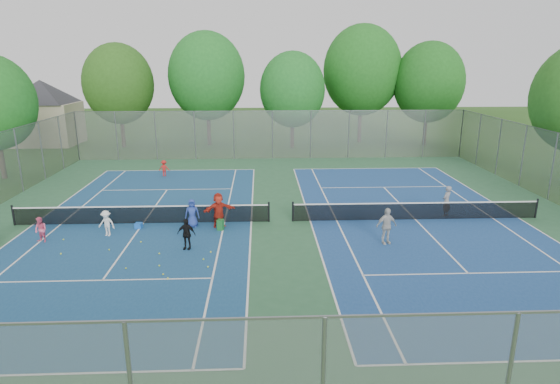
# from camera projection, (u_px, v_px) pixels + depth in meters

# --- Properties ---
(ground) EXTENTS (120.00, 120.00, 0.00)m
(ground) POSITION_uv_depth(u_px,v_px,m) (281.00, 222.00, 24.01)
(ground) COLOR #264D18
(ground) RESTS_ON ground
(court_pad) EXTENTS (32.00, 32.00, 0.01)m
(court_pad) POSITION_uv_depth(u_px,v_px,m) (281.00, 221.00, 24.01)
(court_pad) COLOR #2C5C3A
(court_pad) RESTS_ON ground
(court_left) EXTENTS (10.97, 23.77, 0.01)m
(court_left) POSITION_uv_depth(u_px,v_px,m) (143.00, 223.00, 23.72)
(court_left) COLOR navy
(court_left) RESTS_ON court_pad
(court_right) EXTENTS (10.97, 23.77, 0.01)m
(court_right) POSITION_uv_depth(u_px,v_px,m) (415.00, 219.00, 24.29)
(court_right) COLOR navy
(court_right) RESTS_ON court_pad
(net_left) EXTENTS (12.87, 0.10, 0.91)m
(net_left) POSITION_uv_depth(u_px,v_px,m) (143.00, 215.00, 23.60)
(net_left) COLOR black
(net_left) RESTS_ON ground
(net_right) EXTENTS (12.87, 0.10, 0.91)m
(net_right) POSITION_uv_depth(u_px,v_px,m) (416.00, 211.00, 24.17)
(net_right) COLOR black
(net_right) RESTS_ON ground
(fence_north) EXTENTS (32.00, 0.10, 4.00)m
(fence_north) POSITION_uv_depth(u_px,v_px,m) (272.00, 135.00, 38.85)
(fence_north) COLOR gray
(fence_north) RESTS_ON ground
(house) EXTENTS (11.03, 11.03, 7.30)m
(house) POSITION_uv_depth(u_px,v_px,m) (42.00, 101.00, 45.04)
(house) COLOR #B7A88C
(house) RESTS_ON ground
(tree_nw) EXTENTS (6.40, 6.40, 9.58)m
(tree_nw) POSITION_uv_depth(u_px,v_px,m) (118.00, 84.00, 42.99)
(tree_nw) COLOR #443326
(tree_nw) RESTS_ON ground
(tree_nl) EXTENTS (7.20, 7.20, 10.69)m
(tree_nl) POSITION_uv_depth(u_px,v_px,m) (207.00, 76.00, 44.10)
(tree_nl) COLOR #443326
(tree_nl) RESTS_ON ground
(tree_nc) EXTENTS (6.00, 6.00, 8.85)m
(tree_nc) POSITION_uv_depth(u_px,v_px,m) (292.00, 90.00, 42.82)
(tree_nc) COLOR #443326
(tree_nc) RESTS_ON ground
(tree_nr) EXTENTS (7.60, 7.60, 11.42)m
(tree_nr) POSITION_uv_depth(u_px,v_px,m) (362.00, 70.00, 45.54)
(tree_nr) COLOR #443326
(tree_nr) RESTS_ON ground
(tree_ne) EXTENTS (6.60, 6.60, 9.77)m
(tree_ne) POSITION_uv_depth(u_px,v_px,m) (429.00, 82.00, 44.15)
(tree_ne) COLOR #443326
(tree_ne) RESTS_ON ground
(ball_crate) EXTENTS (0.36, 0.36, 0.27)m
(ball_crate) POSITION_uv_depth(u_px,v_px,m) (139.00, 226.00, 23.02)
(ball_crate) COLOR blue
(ball_crate) RESTS_ON ground
(ball_hopper) EXTENTS (0.35, 0.35, 0.55)m
(ball_hopper) POSITION_uv_depth(u_px,v_px,m) (220.00, 225.00, 22.72)
(ball_hopper) COLOR #228032
(ball_hopper) RESTS_ON ground
(student_b) EXTENTS (0.71, 0.64, 1.19)m
(student_b) POSITION_uv_depth(u_px,v_px,m) (41.00, 230.00, 21.13)
(student_b) COLOR #F86088
(student_b) RESTS_ON ground
(student_c) EXTENTS (0.90, 0.65, 1.25)m
(student_c) POSITION_uv_depth(u_px,v_px,m) (107.00, 223.00, 21.89)
(student_c) COLOR white
(student_c) RESTS_ON ground
(student_d) EXTENTS (0.88, 0.51, 1.41)m
(student_d) POSITION_uv_depth(u_px,v_px,m) (186.00, 234.00, 20.32)
(student_d) COLOR black
(student_d) RESTS_ON ground
(student_e) EXTENTS (0.75, 0.53, 1.43)m
(student_e) POSITION_uv_depth(u_px,v_px,m) (192.00, 213.00, 23.06)
(student_e) COLOR #294096
(student_e) RESTS_ON ground
(student_f) EXTENTS (1.68, 1.07, 1.73)m
(student_f) POSITION_uv_depth(u_px,v_px,m) (219.00, 210.00, 23.07)
(student_f) COLOR red
(student_f) RESTS_ON ground
(child_far_baseline) EXTENTS (0.78, 0.47, 1.17)m
(child_far_baseline) POSITION_uv_depth(u_px,v_px,m) (164.00, 168.00, 33.23)
(child_far_baseline) COLOR red
(child_far_baseline) RESTS_ON ground
(instructor) EXTENTS (0.72, 0.70, 1.67)m
(instructor) POSITION_uv_depth(u_px,v_px,m) (446.00, 201.00, 24.60)
(instructor) COLOR gray
(instructor) RESTS_ON ground
(teen_court_b) EXTENTS (1.06, 0.64, 1.68)m
(teen_court_b) POSITION_uv_depth(u_px,v_px,m) (386.00, 226.00, 20.90)
(teen_court_b) COLOR beige
(teen_court_b) RESTS_ON ground
(tennis_ball_0) EXTENTS (0.07, 0.07, 0.07)m
(tennis_ball_0) POSITION_uv_depth(u_px,v_px,m) (159.00, 266.00, 18.74)
(tennis_ball_0) COLOR #C0E936
(tennis_ball_0) RESTS_ON ground
(tennis_ball_1) EXTENTS (0.07, 0.07, 0.07)m
(tennis_ball_1) POSITION_uv_depth(u_px,v_px,m) (204.00, 260.00, 19.35)
(tennis_ball_1) COLOR #ACD231
(tennis_ball_1) RESTS_ON ground
(tennis_ball_2) EXTENTS (0.07, 0.07, 0.07)m
(tennis_ball_2) POSITION_uv_depth(u_px,v_px,m) (61.00, 254.00, 19.89)
(tennis_ball_2) COLOR #DBF438
(tennis_ball_2) RESTS_ON ground
(tennis_ball_3) EXTENTS (0.07, 0.07, 0.07)m
(tennis_ball_3) POSITION_uv_depth(u_px,v_px,m) (63.00, 240.00, 21.48)
(tennis_ball_3) COLOR #B3D832
(tennis_ball_3) RESTS_ON ground
(tennis_ball_4) EXTENTS (0.07, 0.07, 0.07)m
(tennis_ball_4) POSITION_uv_depth(u_px,v_px,m) (168.00, 279.00, 17.65)
(tennis_ball_4) COLOR #DFF539
(tennis_ball_4) RESTS_ON ground
(tennis_ball_5) EXTENTS (0.07, 0.07, 0.07)m
(tennis_ball_5) POSITION_uv_depth(u_px,v_px,m) (141.00, 242.00, 21.20)
(tennis_ball_5) COLOR #C5E134
(tennis_ball_5) RESTS_ON ground
(tennis_ball_6) EXTENTS (0.07, 0.07, 0.07)m
(tennis_ball_6) POSITION_uv_depth(u_px,v_px,m) (208.00, 267.00, 18.63)
(tennis_ball_6) COLOR #D4F438
(tennis_ball_6) RESTS_ON ground
(tennis_ball_7) EXTENTS (0.07, 0.07, 0.07)m
(tennis_ball_7) POSITION_uv_depth(u_px,v_px,m) (211.00, 252.00, 20.08)
(tennis_ball_7) COLOR #DCF238
(tennis_ball_7) RESTS_ON ground
(tennis_ball_8) EXTENTS (0.07, 0.07, 0.07)m
(tennis_ball_8) POSITION_uv_depth(u_px,v_px,m) (126.00, 269.00, 18.50)
(tennis_ball_8) COLOR #A7C52D
(tennis_ball_8) RESTS_ON ground
(tennis_ball_9) EXTENTS (0.07, 0.07, 0.07)m
(tennis_ball_9) POSITION_uv_depth(u_px,v_px,m) (159.00, 254.00, 19.92)
(tennis_ball_9) COLOR #C1D832
(tennis_ball_9) RESTS_ON ground
(tennis_ball_10) EXTENTS (0.07, 0.07, 0.07)m
(tennis_ball_10) POSITION_uv_depth(u_px,v_px,m) (163.00, 275.00, 17.99)
(tennis_ball_10) COLOR gold
(tennis_ball_10) RESTS_ON ground
(tennis_ball_11) EXTENTS (0.07, 0.07, 0.07)m
(tennis_ball_11) POSITION_uv_depth(u_px,v_px,m) (109.00, 250.00, 20.32)
(tennis_ball_11) COLOR #B1D531
(tennis_ball_11) RESTS_ON ground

